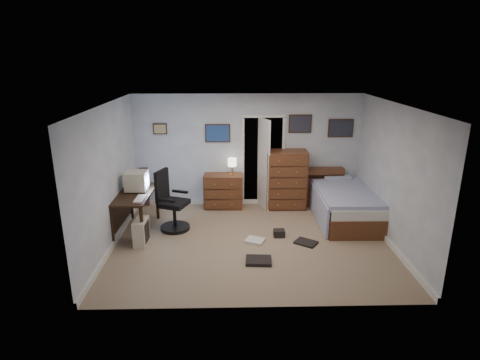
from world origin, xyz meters
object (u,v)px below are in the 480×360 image
at_px(computer_desk, 130,202).
at_px(bed, 344,203).
at_px(office_chair, 171,207).
at_px(tall_dresser, 286,179).
at_px(low_dresser, 223,191).

distance_m(computer_desk, bed, 4.32).
relative_size(office_chair, bed, 0.54).
bearing_deg(tall_dresser, bed, -29.78).
relative_size(low_dresser, bed, 0.39).
distance_m(tall_dresser, bed, 1.35).
xyz_separation_m(computer_desk, office_chair, (0.76, 0.09, -0.14)).
relative_size(low_dresser, tall_dresser, 0.66).
distance_m(computer_desk, office_chair, 0.77).
bearing_deg(low_dresser, office_chair, -128.30).
bearing_deg(computer_desk, office_chair, 9.09).
height_order(office_chair, low_dresser, office_chair).
height_order(computer_desk, office_chair, office_chair).
xyz_separation_m(office_chair, tall_dresser, (2.39, 1.13, 0.19)).
bearing_deg(low_dresser, computer_desk, -142.05).
bearing_deg(computer_desk, bed, 9.49).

